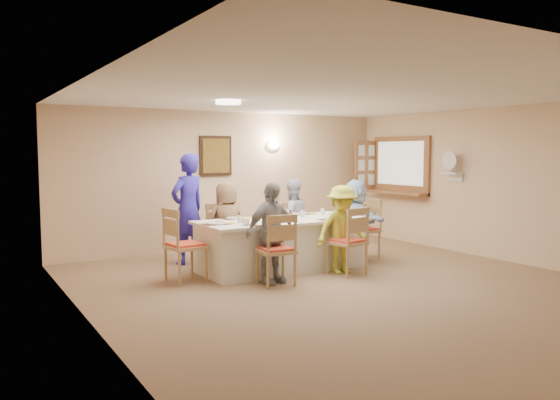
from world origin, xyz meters
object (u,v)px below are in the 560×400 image
chair_right_end (362,229)px  diner_front_left (271,233)px  desk_fan (451,165)px  diner_back_left (227,224)px  dining_table (283,244)px  chair_back_right (288,230)px  chair_back_left (224,234)px  condiment_ketchup (278,211)px  diner_front_right (342,229)px  diner_right_end (356,220)px  caregiver (188,209)px  chair_front_right (347,241)px  chair_front_left (276,249)px  diner_back_right (292,219)px  serving_hatch (401,166)px  chair_left_end (186,245)px

chair_right_end → diner_front_left: size_ratio=0.73×
desk_fan → diner_back_left: size_ratio=0.23×
dining_table → chair_back_right: bearing=53.1°
chair_back_left → condiment_ketchup: 1.04m
diner_front_right → diner_right_end: bearing=45.5°
diner_back_left → condiment_ketchup: bearing=129.1°
diner_front_right → caregiver: 2.47m
desk_fan → caregiver: bearing=161.2°
chair_front_right → diner_back_left: bearing=-58.3°
desk_fan → dining_table: desk_fan is taller
chair_front_right → diner_back_left: size_ratio=0.75×
diner_front_left → chair_front_left: bearing=-98.5°
chair_front_right → condiment_ketchup: size_ratio=3.89×
diner_back_left → diner_right_end: (2.02, -0.68, 0.01)m
chair_right_end → diner_right_end: 0.21m
chair_back_right → diner_right_end: diner_right_end is taller
dining_table → condiment_ketchup: 0.51m
desk_fan → caregiver: (-4.32, 1.47, -0.68)m
chair_back_left → diner_right_end: 2.18m
chair_right_end → diner_front_right: bearing=-53.0°
chair_back_right → chair_right_end: (0.95, -0.80, 0.05)m
diner_back_right → caregiver: 1.73m
chair_front_left → diner_front_right: 1.22m
diner_right_end → condiment_ketchup: diner_right_end is taller
chair_front_left → diner_back_left: size_ratio=0.74×
chair_front_right → diner_back_left: diner_back_left is taller
chair_back_left → diner_back_left: 0.22m
dining_table → diner_back_right: 0.95m
serving_hatch → diner_front_left: 4.41m
chair_back_right → chair_front_left: bearing=-130.3°
diner_right_end → condiment_ketchup: (-1.50, -0.00, 0.22)m
chair_back_left → diner_back_left: bearing=-90.5°
serving_hatch → chair_back_right: bearing=-175.3°
chair_front_right → serving_hatch: bearing=-154.0°
chair_right_end → diner_back_left: size_ratio=0.76×
chair_left_end → diner_front_left: size_ratio=0.74×
serving_hatch → diner_front_right: size_ratio=1.17×
chair_back_right → chair_right_end: chair_right_end is taller
desk_fan → dining_table: (-3.27, 0.32, -1.17)m
serving_hatch → chair_back_right: serving_hatch is taller
chair_front_left → diner_right_end: 2.18m
chair_front_right → chair_left_end: bearing=-27.8°
diner_front_right → desk_fan: bearing=13.4°
dining_table → chair_right_end: 1.55m
chair_back_left → chair_right_end: bearing=-20.9°
diner_back_right → diner_right_end: 1.07m
caregiver → diner_front_right: bearing=111.7°
chair_front_right → chair_back_left: bearing=-60.5°
diner_back_right → condiment_ketchup: diner_back_right is taller
diner_back_right → diner_front_right: bearing=97.8°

